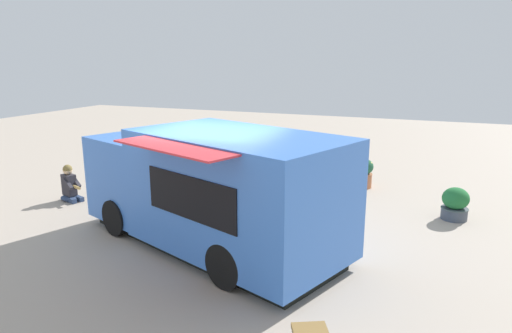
# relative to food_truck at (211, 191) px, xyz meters

# --- Properties ---
(ground_plane) EXTENTS (40.00, 40.00, 0.00)m
(ground_plane) POSITION_rel_food_truck_xyz_m (0.06, -0.18, -1.08)
(ground_plane) COLOR #B0A08F
(food_truck) EXTENTS (5.84, 4.17, 2.24)m
(food_truck) POSITION_rel_food_truck_xyz_m (0.00, 0.00, 0.00)
(food_truck) COLOR #3D76D6
(food_truck) RESTS_ON ground_plane
(person_customer) EXTENTS (0.79, 0.57, 0.91)m
(person_customer) POSITION_rel_food_truck_xyz_m (4.58, -1.14, -0.72)
(person_customer) COLOR navy
(person_customer) RESTS_ON ground_plane
(planter_flowering_near) EXTENTS (0.60, 0.60, 0.80)m
(planter_flowering_near) POSITION_rel_food_truck_xyz_m (1.41, -3.80, -0.67)
(planter_flowering_near) COLOR #544752
(planter_flowering_near) RESTS_ON ground_plane
(planter_flowering_far) EXTENTS (0.58, 0.58, 0.72)m
(planter_flowering_far) POSITION_rel_food_truck_xyz_m (-4.32, -3.29, -0.73)
(planter_flowering_far) COLOR #444B56
(planter_flowering_far) RESTS_ON ground_plane
(planter_flowering_side) EXTENTS (0.51, 0.51, 0.80)m
(planter_flowering_side) POSITION_rel_food_truck_xyz_m (-2.04, -5.08, -0.66)
(planter_flowering_side) COLOR #B76D46
(planter_flowering_side) RESTS_ON ground_plane
(trash_bin) EXTENTS (0.45, 0.45, 0.83)m
(trash_bin) POSITION_rel_food_truck_xyz_m (2.03, -5.07, -0.67)
(trash_bin) COLOR black
(trash_bin) RESTS_ON ground_plane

